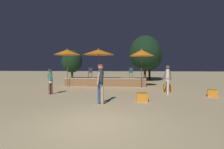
# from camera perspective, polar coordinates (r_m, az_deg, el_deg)

# --- Properties ---
(ground_plane) EXTENTS (120.00, 120.00, 0.00)m
(ground_plane) POSITION_cam_1_polar(r_m,az_deg,el_deg) (5.55, -6.19, -15.98)
(ground_plane) COLOR #D1B784
(wooden_deck) EXTENTS (7.26, 2.44, 0.74)m
(wooden_deck) POSITION_cam_1_polar(r_m,az_deg,el_deg) (16.53, -1.93, -2.36)
(wooden_deck) COLOR olive
(wooden_deck) RESTS_ON ground
(patio_umbrella_0) EXTENTS (2.68, 2.68, 3.32)m
(patio_umbrella_0) POSITION_cam_1_polar(r_m,az_deg,el_deg) (15.17, -4.43, 7.32)
(patio_umbrella_0) COLOR brown
(patio_umbrella_0) RESTS_ON ground
(patio_umbrella_1) EXTENTS (2.09, 2.09, 3.26)m
(patio_umbrella_1) POSITION_cam_1_polar(r_m,az_deg,el_deg) (14.93, 9.65, 6.96)
(patio_umbrella_1) COLOR brown
(patio_umbrella_1) RESTS_ON ground
(patio_umbrella_2) EXTENTS (2.26, 2.26, 3.33)m
(patio_umbrella_2) POSITION_cam_1_polar(r_m,az_deg,el_deg) (15.80, -14.40, 7.08)
(patio_umbrella_2) COLOR brown
(patio_umbrella_2) RESTS_ON ground
(cube_seat_0) EXTENTS (0.50, 0.50, 0.49)m
(cube_seat_0) POSITION_cam_1_polar(r_m,az_deg,el_deg) (12.97, 17.59, -4.25)
(cube_seat_0) COLOR orange
(cube_seat_0) RESTS_ON ground
(cube_seat_1) EXTENTS (0.64, 0.64, 0.41)m
(cube_seat_1) POSITION_cam_1_polar(r_m,az_deg,el_deg) (11.84, 29.92, -5.32)
(cube_seat_1) COLOR orange
(cube_seat_1) RESTS_ON ground
(cube_seat_2) EXTENTS (0.54, 0.54, 0.42)m
(cube_seat_2) POSITION_cam_1_polar(r_m,az_deg,el_deg) (9.10, 9.79, -7.29)
(cube_seat_2) COLOR orange
(cube_seat_2) RESTS_ON ground
(person_0) EXTENTS (0.46, 0.29, 1.62)m
(person_0) POSITION_cam_1_polar(r_m,az_deg,el_deg) (11.74, -19.48, -1.82)
(person_0) COLOR brown
(person_0) RESTS_ON ground
(person_1) EXTENTS (0.55, 0.31, 1.83)m
(person_1) POSITION_cam_1_polar(r_m,az_deg,el_deg) (11.63, 17.68, -1.21)
(person_1) COLOR white
(person_1) RESTS_ON ground
(person_2) EXTENTS (0.31, 0.55, 1.87)m
(person_2) POSITION_cam_1_polar(r_m,az_deg,el_deg) (8.16, -3.74, -2.18)
(person_2) COLOR tan
(person_2) RESTS_ON ground
(bistro_chair_0) EXTENTS (0.40, 0.40, 0.90)m
(bistro_chair_0) POSITION_cam_1_polar(r_m,az_deg,el_deg) (16.94, 6.22, 0.98)
(bistro_chair_0) COLOR #1E4C47
(bistro_chair_0) RESTS_ON wooden_deck
(bistro_chair_1) EXTENTS (0.40, 0.40, 0.90)m
(bistro_chair_1) POSITION_cam_1_polar(r_m,az_deg,el_deg) (17.14, -7.06, 0.99)
(bistro_chair_1) COLOR #2D3338
(bistro_chair_1) RESTS_ON wooden_deck
(frisbee_disc) EXTENTS (0.22, 0.22, 0.03)m
(frisbee_disc) POSITION_cam_1_polar(r_m,az_deg,el_deg) (9.47, 0.06, -8.04)
(frisbee_disc) COLOR #33B2D8
(frisbee_disc) RESTS_ON ground
(background_tree_0) EXTENTS (2.63, 2.63, 3.88)m
(background_tree_0) POSITION_cam_1_polar(r_m,az_deg,el_deg) (23.28, -12.94, 4.16)
(background_tree_0) COLOR #3D2B1C
(background_tree_0) RESTS_ON ground
(background_tree_1) EXTENTS (3.70, 3.70, 5.43)m
(background_tree_1) POSITION_cam_1_polar(r_m,az_deg,el_deg) (21.17, 10.76, 6.97)
(background_tree_1) COLOR #3D2B1C
(background_tree_1) RESTS_ON ground
(background_tree_2) EXTENTS (3.36, 3.36, 5.05)m
(background_tree_2) POSITION_cam_1_polar(r_m,az_deg,el_deg) (24.26, 12.19, 5.92)
(background_tree_2) COLOR #3D2B1C
(background_tree_2) RESTS_ON ground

